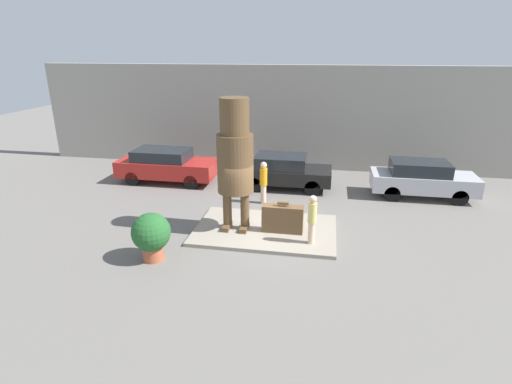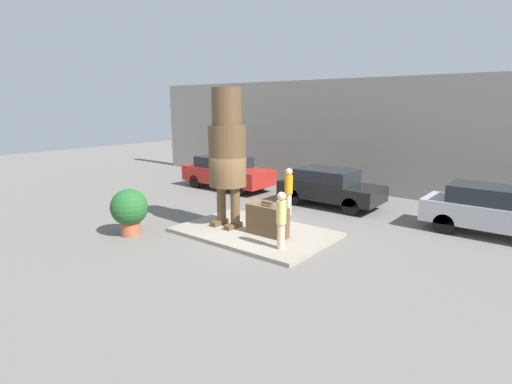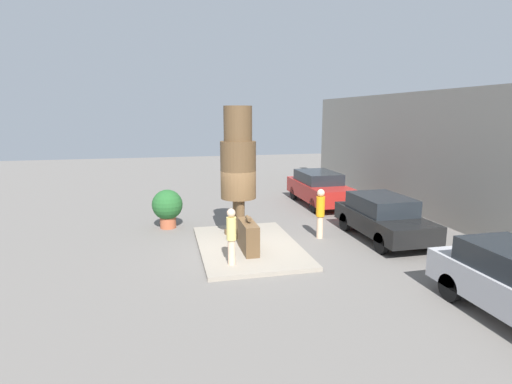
# 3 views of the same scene
# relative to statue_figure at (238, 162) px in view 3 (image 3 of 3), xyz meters

# --- Properties ---
(ground_plane) EXTENTS (60.00, 60.00, 0.00)m
(ground_plane) POSITION_rel_statue_figure_xyz_m (1.03, 0.14, -2.82)
(ground_plane) COLOR slate
(pedestal) EXTENTS (4.99, 3.31, 0.13)m
(pedestal) POSITION_rel_statue_figure_xyz_m (1.03, 0.14, -2.75)
(pedestal) COLOR gray
(pedestal) RESTS_ON ground_plane
(building_backdrop) EXTENTS (28.00, 0.60, 5.42)m
(building_backdrop) POSITION_rel_statue_figure_xyz_m (1.03, 8.72, -0.11)
(building_backdrop) COLOR gray
(building_backdrop) RESTS_ON ground_plane
(statue_figure) EXTENTS (1.24, 1.24, 4.60)m
(statue_figure) POSITION_rel_statue_figure_xyz_m (0.00, 0.00, 0.00)
(statue_figure) COLOR brown
(statue_figure) RESTS_ON pedestal
(giant_suitcase) EXTENTS (1.43, 0.43, 1.14)m
(giant_suitcase) POSITION_rel_statue_figure_xyz_m (1.66, 0.00, -2.20)
(giant_suitcase) COLOR brown
(giant_suitcase) RESTS_ON pedestal
(tourist) EXTENTS (0.29, 0.29, 1.68)m
(tourist) POSITION_rel_statue_figure_xyz_m (2.69, -0.72, -1.77)
(tourist) COLOR beige
(tourist) RESTS_ON pedestal
(parked_car_red) EXTENTS (4.74, 1.88, 1.63)m
(parked_car_red) POSITION_rel_statue_figure_xyz_m (-4.62, 4.93, -1.95)
(parked_car_red) COLOR #B2231E
(parked_car_red) RESTS_ON ground_plane
(parked_car_black) EXTENTS (4.25, 1.87, 1.56)m
(parked_car_black) POSITION_rel_statue_figure_xyz_m (1.12, 5.06, -1.99)
(parked_car_black) COLOR black
(parked_car_black) RESTS_ON ground_plane
(planter_pot) EXTENTS (1.19, 1.19, 1.54)m
(planter_pot) POSITION_rel_statue_figure_xyz_m (-2.09, -2.46, -1.94)
(planter_pot) COLOR #AD5638
(planter_pot) RESTS_ON ground_plane
(worker_hivis) EXTENTS (0.31, 0.31, 1.81)m
(worker_hivis) POSITION_rel_statue_figure_xyz_m (0.51, 2.91, -1.82)
(worker_hivis) COLOR beige
(worker_hivis) RESTS_ON ground_plane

